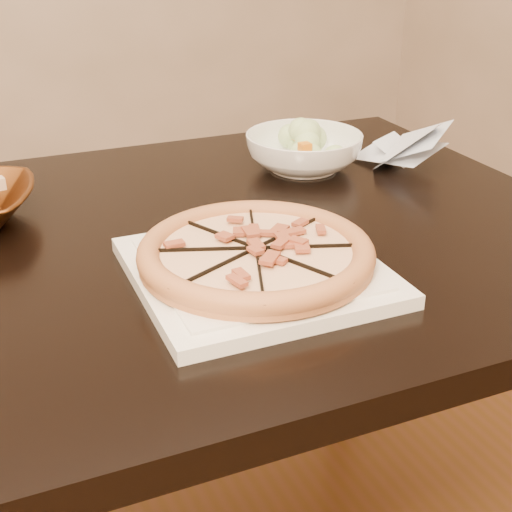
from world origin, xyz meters
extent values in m
cube|color=black|center=(0.07, -0.09, 0.73)|extent=(1.35, 0.88, 0.04)
cylinder|color=black|center=(0.65, 0.26, 0.35)|extent=(0.07, 0.07, 0.71)
cube|color=silver|center=(0.19, -0.26, 0.76)|extent=(0.30, 0.30, 0.02)
cube|color=silver|center=(0.19, -0.26, 0.77)|extent=(0.25, 0.25, 0.00)
cylinder|color=#BB7141|center=(0.19, -0.26, 0.78)|extent=(0.28, 0.28, 0.01)
torus|color=#BB7141|center=(0.19, -0.26, 0.79)|extent=(0.29, 0.29, 0.03)
cylinder|color=beige|center=(0.19, -0.26, 0.79)|extent=(0.23, 0.23, 0.01)
cube|color=black|center=(0.19, -0.26, 0.79)|extent=(0.12, 0.26, 0.01)
cube|color=black|center=(0.19, -0.26, 0.79)|extent=(0.27, 0.10, 0.01)
cube|color=black|center=(0.19, -0.26, 0.79)|extent=(0.26, 0.12, 0.01)
cube|color=black|center=(0.19, -0.26, 0.79)|extent=(0.10, 0.27, 0.01)
cube|color=#983F2D|center=(0.20, -0.25, 0.79)|extent=(0.03, 0.02, 0.00)
cube|color=#983F2D|center=(0.22, -0.23, 0.79)|extent=(0.03, 0.03, 0.00)
cube|color=#983F2D|center=(0.23, -0.19, 0.79)|extent=(0.02, 0.03, 0.00)
cube|color=#983F2D|center=(0.19, -0.23, 0.79)|extent=(0.02, 0.03, 0.00)
cube|color=#983F2D|center=(0.19, -0.20, 0.79)|extent=(0.01, 0.02, 0.00)
cube|color=#983F2D|center=(0.16, -0.18, 0.79)|extent=(0.02, 0.03, 0.00)
cube|color=#983F2D|center=(0.17, -0.23, 0.79)|extent=(0.02, 0.03, 0.00)
cube|color=#983F2D|center=(0.14, -0.21, 0.79)|extent=(0.03, 0.03, 0.00)
cube|color=#983F2D|center=(0.10, -0.22, 0.79)|extent=(0.03, 0.02, 0.00)
cube|color=#983F2D|center=(0.14, -0.25, 0.79)|extent=(0.03, 0.02, 0.00)
cube|color=#983F2D|center=(0.12, -0.27, 0.79)|extent=(0.03, 0.02, 0.00)
cube|color=#983F2D|center=(0.16, -0.27, 0.79)|extent=(0.03, 0.02, 0.00)
cube|color=#983F2D|center=(0.15, -0.29, 0.79)|extent=(0.03, 0.03, 0.00)
cube|color=#983F2D|center=(0.14, -0.32, 0.79)|extent=(0.02, 0.03, 0.00)
cube|color=#983F2D|center=(0.18, -0.29, 0.79)|extent=(0.02, 0.03, 0.00)
cube|color=#983F2D|center=(0.19, -0.32, 0.79)|extent=(0.01, 0.02, 0.00)
cube|color=#983F2D|center=(0.21, -0.34, 0.79)|extent=(0.02, 0.03, 0.00)
cube|color=#983F2D|center=(0.21, -0.29, 0.79)|extent=(0.02, 0.03, 0.00)
cube|color=#983F2D|center=(0.24, -0.30, 0.79)|extent=(0.03, 0.03, 0.00)
cube|color=#983F2D|center=(0.21, -0.27, 0.79)|extent=(0.03, 0.02, 0.00)
cube|color=#983F2D|center=(0.23, -0.26, 0.79)|extent=(0.03, 0.02, 0.00)
cube|color=#983F2D|center=(0.26, -0.25, 0.79)|extent=(0.03, 0.02, 0.00)
imported|color=white|center=(0.43, 0.08, 0.78)|extent=(0.21, 0.21, 0.06)
sphere|color=beige|center=(0.43, 0.08, 0.83)|extent=(0.04, 0.04, 0.04)
sphere|color=beige|center=(0.45, 0.09, 0.83)|extent=(0.04, 0.04, 0.04)
sphere|color=beige|center=(0.45, 0.11, 0.83)|extent=(0.04, 0.04, 0.04)
sphere|color=beige|center=(0.43, 0.09, 0.83)|extent=(0.04, 0.04, 0.04)
sphere|color=beige|center=(0.42, 0.11, 0.83)|extent=(0.04, 0.04, 0.04)
sphere|color=beige|center=(0.43, 0.08, 0.83)|extent=(0.04, 0.04, 0.04)
sphere|color=beige|center=(0.41, 0.09, 0.83)|extent=(0.04, 0.04, 0.04)
sphere|color=beige|center=(0.39, 0.08, 0.83)|extent=(0.04, 0.04, 0.04)
sphere|color=beige|center=(0.42, 0.07, 0.83)|extent=(0.04, 0.04, 0.04)
sphere|color=beige|center=(0.41, 0.06, 0.83)|extent=(0.04, 0.04, 0.04)
sphere|color=beige|center=(0.43, 0.08, 0.83)|extent=(0.04, 0.04, 0.04)
sphere|color=beige|center=(0.44, 0.06, 0.83)|extent=(0.04, 0.04, 0.04)
sphere|color=beige|center=(0.46, 0.05, 0.83)|extent=(0.04, 0.04, 0.04)
sphere|color=beige|center=(0.44, 0.07, 0.83)|extent=(0.04, 0.04, 0.04)
cube|color=orange|center=(0.45, 0.10, 0.82)|extent=(0.02, 0.02, 0.01)
cube|color=orange|center=(0.41, 0.10, 0.82)|extent=(0.02, 0.02, 0.01)
cube|color=orange|center=(0.41, 0.06, 0.82)|extent=(0.02, 0.02, 0.01)
cube|color=orange|center=(0.45, 0.06, 0.82)|extent=(0.02, 0.02, 0.01)
camera|label=1|loc=(-0.14, -0.96, 1.16)|focal=50.00mm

